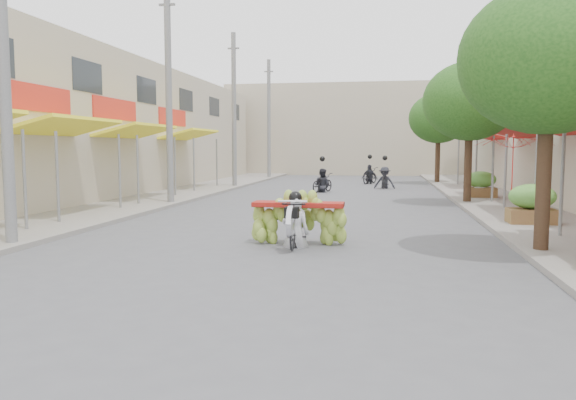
% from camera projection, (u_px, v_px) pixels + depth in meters
% --- Properties ---
extents(ground, '(120.00, 120.00, 0.00)m').
position_uv_depth(ground, '(216.00, 296.00, 8.01)').
color(ground, '#535358').
rests_on(ground, ground).
extents(sidewalk_left, '(4.00, 60.00, 0.12)m').
position_uv_depth(sidewalk_left, '(162.00, 196.00, 23.90)').
color(sidewalk_left, gray).
rests_on(sidewalk_left, ground).
extents(sidewalk_right, '(4.00, 60.00, 0.12)m').
position_uv_depth(sidewalk_right, '(506.00, 201.00, 21.56)').
color(sidewalk_right, gray).
rests_on(sidewalk_right, ground).
extents(shophouse_row_left, '(9.77, 40.00, 6.00)m').
position_uv_depth(shophouse_row_left, '(38.00, 126.00, 23.46)').
color(shophouse_row_left, '#B4A78E').
rests_on(shophouse_row_left, ground).
extents(far_building, '(20.00, 6.00, 7.00)m').
position_uv_depth(far_building, '(355.00, 130.00, 44.98)').
color(far_building, '#B4A78E').
rests_on(far_building, ground).
extents(utility_pole_near, '(0.60, 0.24, 8.00)m').
position_uv_depth(utility_pole_near, '(3.00, 54.00, 11.49)').
color(utility_pole_near, slate).
rests_on(utility_pole_near, ground).
extents(utility_pole_mid, '(0.60, 0.24, 8.00)m').
position_uv_depth(utility_pole_mid, '(169.00, 95.00, 20.32)').
color(utility_pole_mid, slate).
rests_on(utility_pole_mid, ground).
extents(utility_pole_far, '(0.60, 0.24, 8.00)m').
position_uv_depth(utility_pole_far, '(234.00, 111.00, 29.15)').
color(utility_pole_far, slate).
rests_on(utility_pole_far, ground).
extents(utility_pole_back, '(0.60, 0.24, 8.00)m').
position_uv_depth(utility_pole_back, '(269.00, 119.00, 37.98)').
color(utility_pole_back, slate).
rests_on(utility_pole_back, ground).
extents(street_tree_near, '(3.40, 3.40, 5.25)m').
position_uv_depth(street_tree_near, '(549.00, 60.00, 10.68)').
color(street_tree_near, '#3A2719').
rests_on(street_tree_near, ground).
extents(street_tree_mid, '(3.40, 3.40, 5.25)m').
position_uv_depth(street_tree_mid, '(470.00, 102.00, 20.49)').
color(street_tree_mid, '#3A2719').
rests_on(street_tree_mid, ground).
extents(street_tree_far, '(3.40, 3.40, 5.25)m').
position_uv_depth(street_tree_far, '(439.00, 118.00, 32.27)').
color(street_tree_far, '#3A2719').
rests_on(street_tree_far, ground).
extents(produce_crate_mid, '(1.20, 0.88, 1.16)m').
position_uv_depth(produce_crate_mid, '(532.00, 201.00, 14.76)').
color(produce_crate_mid, brown).
rests_on(produce_crate_mid, ground).
extents(produce_crate_far, '(1.20, 0.88, 1.16)m').
position_uv_depth(produce_crate_far, '(481.00, 182.00, 22.61)').
color(produce_crate_far, brown).
rests_on(produce_crate_far, ground).
extents(banana_motorbike, '(2.20, 1.86, 1.99)m').
position_uv_depth(banana_motorbike, '(297.00, 215.00, 12.02)').
color(banana_motorbike, black).
rests_on(banana_motorbike, ground).
extents(market_umbrella, '(2.47, 2.47, 1.82)m').
position_uv_depth(market_umbrella, '(515.00, 133.00, 15.08)').
color(market_umbrella, red).
rests_on(market_umbrella, ground).
extents(pedestrian, '(1.02, 0.91, 1.77)m').
position_uv_depth(pedestrian, '(480.00, 175.00, 22.50)').
color(pedestrian, white).
rests_on(pedestrian, ground).
extents(bg_motorbike_a, '(1.20, 1.71, 1.95)m').
position_uv_depth(bg_motorbike_a, '(322.00, 177.00, 26.49)').
color(bg_motorbike_a, black).
rests_on(bg_motorbike_a, ground).
extents(bg_motorbike_b, '(1.11, 1.78, 1.95)m').
position_uv_depth(bg_motorbike_b, '(385.00, 172.00, 28.81)').
color(bg_motorbike_b, black).
rests_on(bg_motorbike_b, ground).
extents(bg_motorbike_c, '(1.21, 1.82, 1.95)m').
position_uv_depth(bg_motorbike_c, '(370.00, 170.00, 32.63)').
color(bg_motorbike_c, black).
rests_on(bg_motorbike_c, ground).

